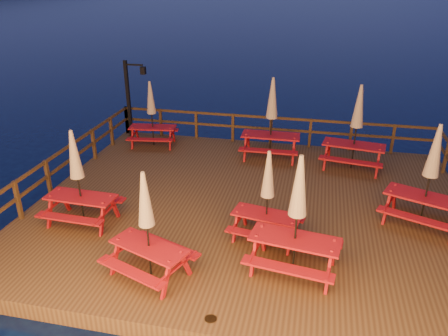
# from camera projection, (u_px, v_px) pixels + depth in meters

# --- Properties ---
(ground) EXTENTS (500.00, 500.00, 0.00)m
(ground) POSITION_uv_depth(u_px,v_px,m) (249.00, 216.00, 12.57)
(ground) COLOR black
(ground) RESTS_ON ground
(deck) EXTENTS (12.00, 10.00, 0.40)m
(deck) POSITION_uv_depth(u_px,v_px,m) (250.00, 210.00, 12.49)
(deck) COLOR #462D16
(deck) RESTS_ON ground
(deck_piles) EXTENTS (11.44, 9.44, 1.40)m
(deck_piles) POSITION_uv_depth(u_px,v_px,m) (249.00, 225.00, 12.69)
(deck_piles) COLOR #321B10
(deck_piles) RESTS_ON ground
(railing) EXTENTS (11.80, 9.75, 1.10)m
(railing) POSITION_uv_depth(u_px,v_px,m) (259.00, 156.00, 13.67)
(railing) COLOR #321B10
(railing) RESTS_ON deck
(lamp_post) EXTENTS (0.85, 0.18, 3.00)m
(lamp_post) POSITION_uv_depth(u_px,v_px,m) (132.00, 92.00, 16.77)
(lamp_post) COLOR black
(lamp_post) RESTS_ON deck
(picnic_table_0) EXTENTS (2.13, 1.84, 2.75)m
(picnic_table_0) POSITION_uv_depth(u_px,v_px,m) (297.00, 214.00, 9.08)
(picnic_table_0) COLOR maroon
(picnic_table_0) RESTS_ON deck
(picnic_table_1) EXTENTS (1.85, 1.62, 2.34)m
(picnic_table_1) POSITION_uv_depth(u_px,v_px,m) (267.00, 195.00, 10.29)
(picnic_table_1) COLOR maroon
(picnic_table_1) RESTS_ON deck
(picnic_table_2) EXTENTS (2.01, 1.66, 2.85)m
(picnic_table_2) POSITION_uv_depth(u_px,v_px,m) (272.00, 117.00, 14.90)
(picnic_table_2) COLOR maroon
(picnic_table_2) RESTS_ON deck
(picnic_table_3) EXTENTS (1.84, 1.54, 2.56)m
(picnic_table_3) POSITION_uv_depth(u_px,v_px,m) (78.00, 176.00, 10.97)
(picnic_table_3) COLOR maroon
(picnic_table_3) RESTS_ON deck
(picnic_table_4) EXTENTS (2.38, 2.20, 2.75)m
(picnic_table_4) POSITION_uv_depth(u_px,v_px,m) (430.00, 175.00, 10.81)
(picnic_table_4) COLOR maroon
(picnic_table_4) RESTS_ON deck
(picnic_table_5) EXTENTS (2.21, 1.92, 2.83)m
(picnic_table_5) POSITION_uv_depth(u_px,v_px,m) (356.00, 126.00, 14.08)
(picnic_table_5) COLOR maroon
(picnic_table_5) RESTS_ON deck
(picnic_table_6) EXTENTS (2.11, 1.93, 2.46)m
(picnic_table_6) POSITION_uv_depth(u_px,v_px,m) (147.00, 224.00, 9.01)
(picnic_table_6) COLOR maroon
(picnic_table_6) RESTS_ON deck
(picnic_table_7) EXTENTS (1.89, 1.63, 2.45)m
(picnic_table_7) POSITION_uv_depth(u_px,v_px,m) (152.00, 113.00, 16.09)
(picnic_table_7) COLOR maroon
(picnic_table_7) RESTS_ON deck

